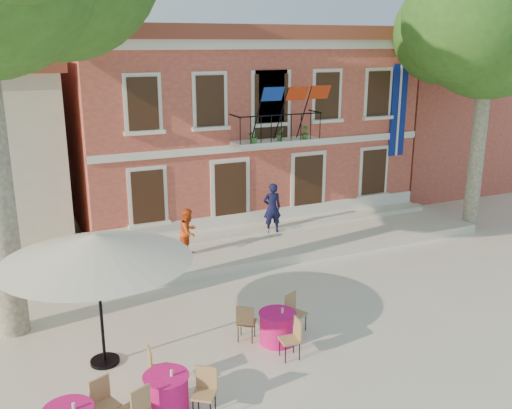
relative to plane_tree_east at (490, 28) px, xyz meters
The scene contains 10 objects.
ground 12.25m from the plane_tree_east, 160.64° to the right, with size 90.00×90.00×0.00m, color beige.
main_building 10.52m from the plane_tree_east, 136.91° to the left, with size 13.50×9.59×7.50m.
neighbor_east 10.03m from the plane_tree_east, 58.36° to the left, with size 9.40×9.40×6.40m.
terrace 10.29m from the plane_tree_east, behind, with size 14.00×3.40×0.30m, color silver.
plane_tree_east is the anchor object (origin of this frame).
patio_umbrella 15.81m from the plane_tree_east, 164.71° to the right, with size 4.08×4.08×3.03m.
pedestrian_navy 9.95m from the plane_tree_east, 165.90° to the left, with size 0.66×0.43×1.82m, color #0F1133.
pedestrian_orange 12.72m from the plane_tree_east, behind, with size 0.75×0.58×1.54m, color #E4551A.
cafe_table_0 16.65m from the plane_tree_east, 155.66° to the right, with size 1.86×1.71×0.95m.
cafe_table_1 13.59m from the plane_tree_east, 155.91° to the right, with size 1.87×1.70×0.95m.
Camera 1 is at (-6.94, -12.43, 6.90)m, focal length 40.00 mm.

